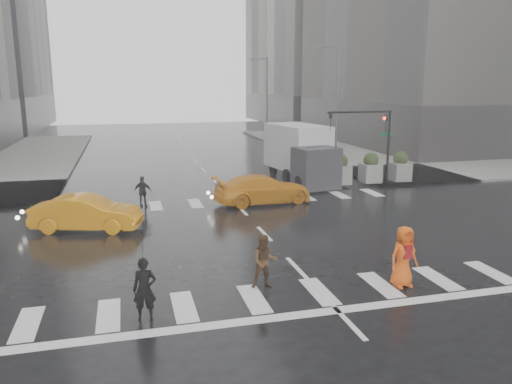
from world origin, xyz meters
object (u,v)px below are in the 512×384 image
object	(u,v)px
traffic_signal_pole	(374,132)
pedestrian_orange	(404,256)
taxi_mid	(87,213)
pedestrian_brown	(265,261)
box_truck	(302,152)

from	to	relation	value
traffic_signal_pole	pedestrian_orange	distance (m)	15.80
pedestrian_orange	taxi_mid	xyz separation A→B (m)	(-9.63, 8.68, -0.21)
pedestrian_brown	box_truck	size ratio (longest dim) A/B	0.25
traffic_signal_pole	pedestrian_brown	size ratio (longest dim) A/B	2.72
box_truck	pedestrian_orange	bearing A→B (deg)	-108.56
taxi_mid	box_truck	bearing A→B (deg)	-42.90
pedestrian_brown	pedestrian_orange	world-z (taller)	pedestrian_orange
pedestrian_orange	box_truck	bearing A→B (deg)	74.75
pedestrian_brown	pedestrian_orange	bearing A→B (deg)	-6.08
pedestrian_orange	box_truck	world-z (taller)	box_truck
traffic_signal_pole	taxi_mid	bearing A→B (deg)	-160.82
pedestrian_brown	pedestrian_orange	size ratio (longest dim) A/B	0.88
pedestrian_orange	taxi_mid	world-z (taller)	pedestrian_orange
pedestrian_orange	traffic_signal_pole	bearing A→B (deg)	59.67
pedestrian_brown	box_truck	world-z (taller)	box_truck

